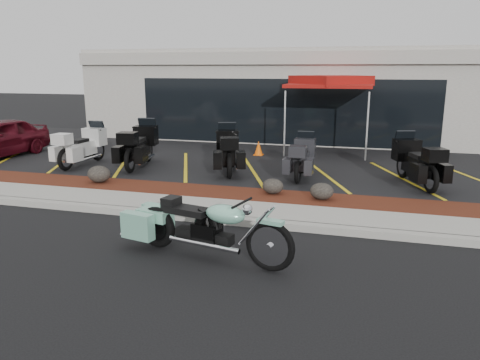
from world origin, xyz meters
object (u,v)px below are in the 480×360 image
(touring_white, at_px, (97,141))
(traffic_cone, at_px, (259,148))
(hero_cruiser, at_px, (270,239))
(popup_canopy, at_px, (330,83))

(touring_white, distance_m, traffic_cone, 5.59)
(touring_white, bearing_deg, traffic_cone, -61.56)
(hero_cruiser, height_order, touring_white, touring_white)
(hero_cruiser, bearing_deg, touring_white, 149.90)
(hero_cruiser, xyz_separation_m, touring_white, (-7.41, 6.87, 0.26))
(hero_cruiser, relative_size, touring_white, 1.38)
(popup_canopy, bearing_deg, touring_white, -163.41)
(hero_cruiser, height_order, traffic_cone, hero_cruiser)
(traffic_cone, height_order, popup_canopy, popup_canopy)
(traffic_cone, relative_size, popup_canopy, 0.15)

